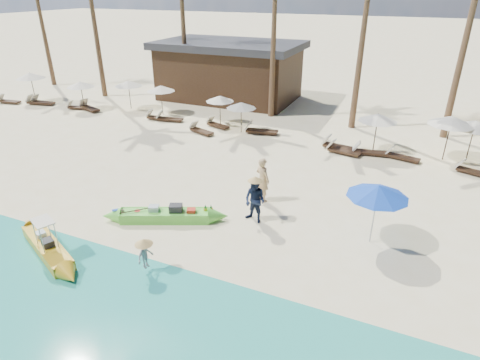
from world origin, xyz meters
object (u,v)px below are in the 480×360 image
at_px(green_canoe, 165,215).
at_px(yellow_canoe, 47,247).
at_px(tourist, 262,180).
at_px(blue_umbrella, 378,191).

distance_m(green_canoe, yellow_canoe, 4.15).
xyz_separation_m(green_canoe, yellow_canoe, (-2.49, -3.31, -0.01)).
relative_size(green_canoe, tourist, 2.66).
bearing_deg(tourist, yellow_canoe, 74.29).
xyz_separation_m(yellow_canoe, tourist, (5.28, 6.31, 0.73)).
relative_size(yellow_canoe, blue_umbrella, 2.17).
bearing_deg(blue_umbrella, tourist, 164.03).
distance_m(green_canoe, blue_umbrella, 7.73).
bearing_deg(yellow_canoe, blue_umbrella, 51.58).
bearing_deg(blue_umbrella, green_canoe, -167.01).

